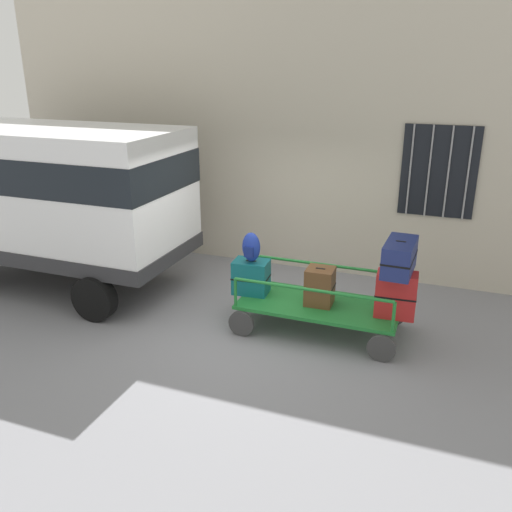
# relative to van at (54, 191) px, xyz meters

# --- Properties ---
(ground_plane) EXTENTS (40.00, 40.00, 0.00)m
(ground_plane) POSITION_rel_van_xyz_m (3.63, -0.26, -1.67)
(ground_plane) COLOR gray
(building_wall) EXTENTS (12.00, 0.38, 5.00)m
(building_wall) POSITION_rel_van_xyz_m (3.64, 2.37, 0.83)
(building_wall) COLOR #BCB29E
(building_wall) RESTS_ON ground
(van) EXTENTS (4.44, 2.17, 2.70)m
(van) POSITION_rel_van_xyz_m (0.00, 0.00, 0.00)
(van) COLOR white
(van) RESTS_ON ground
(luggage_cart) EXTENTS (2.35, 1.16, 0.43)m
(luggage_cart) POSITION_rel_van_xyz_m (4.65, -0.14, -1.31)
(luggage_cart) COLOR #1E722D
(luggage_cart) RESTS_ON ground
(cart_railing) EXTENTS (2.24, 1.02, 0.44)m
(cart_railing) POSITION_rel_van_xyz_m (4.65, -0.14, -0.88)
(cart_railing) COLOR #1E722D
(cart_railing) RESTS_ON luggage_cart
(suitcase_left_bottom) EXTENTS (0.55, 0.42, 0.51)m
(suitcase_left_bottom) POSITION_rel_van_xyz_m (3.59, -0.13, -0.98)
(suitcase_left_bottom) COLOR #0F5960
(suitcase_left_bottom) RESTS_ON luggage_cart
(suitcase_midleft_bottom) EXTENTS (0.40, 0.39, 0.54)m
(suitcase_midleft_bottom) POSITION_rel_van_xyz_m (4.65, -0.15, -0.97)
(suitcase_midleft_bottom) COLOR brown
(suitcase_midleft_bottom) RESTS_ON luggage_cart
(suitcase_center_bottom) EXTENTS (0.56, 0.35, 0.64)m
(suitcase_center_bottom) POSITION_rel_van_xyz_m (5.70, -0.16, -0.92)
(suitcase_center_bottom) COLOR #B21E1E
(suitcase_center_bottom) RESTS_ON luggage_cart
(suitcase_center_middle) EXTENTS (0.40, 0.79, 0.44)m
(suitcase_center_middle) POSITION_rel_van_xyz_m (5.70, -0.15, -0.39)
(suitcase_center_middle) COLOR navy
(suitcase_center_middle) RESTS_ON suitcase_center_bottom
(backpack) EXTENTS (0.27, 0.22, 0.44)m
(backpack) POSITION_rel_van_xyz_m (3.61, -0.16, -0.51)
(backpack) COLOR navy
(backpack) RESTS_ON suitcase_left_bottom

